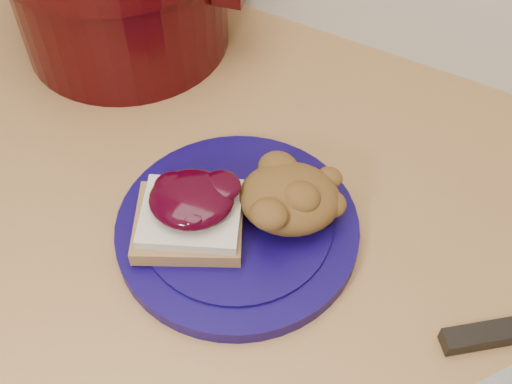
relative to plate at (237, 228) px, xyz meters
The scene contains 3 objects.
plate is the anchor object (origin of this frame).
sandwich 0.06m from the plate, 143.58° to the right, with size 0.13×0.13×0.05m.
stuffing_mound 0.06m from the plate, 40.14° to the left, with size 0.10×0.08×0.05m, color brown.
Camera 1 is at (0.19, 1.14, 1.42)m, focal length 45.00 mm.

